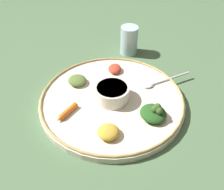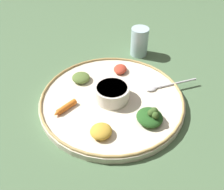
{
  "view_description": "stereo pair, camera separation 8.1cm",
  "coord_description": "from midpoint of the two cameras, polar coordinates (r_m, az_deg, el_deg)",
  "views": [
    {
      "loc": [
        -0.41,
        0.45,
        0.57
      ],
      "look_at": [
        0.0,
        0.0,
        0.04
      ],
      "focal_mm": 42.6,
      "sensor_mm": 36.0,
      "label": 1
    },
    {
      "loc": [
        -0.47,
        0.39,
        0.57
      ],
      "look_at": [
        0.0,
        0.0,
        0.04
      ],
      "focal_mm": 42.6,
      "sensor_mm": 36.0,
      "label": 2
    }
  ],
  "objects": [
    {
      "name": "ground_plane",
      "position": [
        0.84,
        -2.78,
        -1.97
      ],
      "size": [
        2.4,
        2.4,
        0.0
      ],
      "primitive_type": "plane",
      "color": "#4C6B47"
    },
    {
      "name": "carrot_near_spoon",
      "position": [
        0.78,
        -12.57,
        -3.74
      ],
      "size": [
        0.03,
        0.08,
        0.02
      ],
      "color": "orange",
      "rests_on": "platter"
    },
    {
      "name": "mound_collards",
      "position": [
        0.88,
        -10.1,
        3.02
      ],
      "size": [
        0.07,
        0.07,
        0.02
      ],
      "primitive_type": "ellipsoid",
      "rotation": [
        0.0,
        0.0,
        4.97
      ],
      "color": "#567033",
      "rests_on": "platter"
    },
    {
      "name": "platter_rim",
      "position": [
        0.82,
        -2.83,
        -0.75
      ],
      "size": [
        0.44,
        0.44,
        0.01
      ],
      "primitive_type": "torus",
      "color": "tan",
      "rests_on": "platter"
    },
    {
      "name": "mound_berbere_red",
      "position": [
        0.93,
        -1.93,
        5.58
      ],
      "size": [
        0.07,
        0.07,
        0.02
      ],
      "primitive_type": "ellipsoid",
      "rotation": [
        0.0,
        0.0,
        2.22
      ],
      "color": "#B73D28",
      "rests_on": "platter"
    },
    {
      "name": "platter",
      "position": [
        0.83,
        -2.8,
        -1.44
      ],
      "size": [
        0.45,
        0.45,
        0.02
      ],
      "primitive_type": "cylinder",
      "color": "beige",
      "rests_on": "ground_plane"
    },
    {
      "name": "greens_pile",
      "position": [
        0.75,
        5.97,
        -3.89
      ],
      "size": [
        0.1,
        0.09,
        0.05
      ],
      "color": "#23511E",
      "rests_on": "platter"
    },
    {
      "name": "spoon",
      "position": [
        0.88,
        7.71,
        2.71
      ],
      "size": [
        0.08,
        0.18,
        0.01
      ],
      "color": "silver",
      "rests_on": "platter"
    },
    {
      "name": "center_bowl",
      "position": [
        0.8,
        -2.88,
        0.39
      ],
      "size": [
        0.11,
        0.11,
        0.05
      ],
      "color": "silver",
      "rests_on": "platter"
    },
    {
      "name": "mound_lentil_yellow",
      "position": [
        0.71,
        -4.09,
        -8.08
      ],
      "size": [
        0.07,
        0.07,
        0.03
      ],
      "primitive_type": "ellipsoid",
      "rotation": [
        0.0,
        0.0,
        4.55
      ],
      "color": "gold",
      "rests_on": "platter"
    },
    {
      "name": "drinking_glass",
      "position": [
        1.05,
        1.41,
        11.24
      ],
      "size": [
        0.07,
        0.07,
        0.11
      ],
      "color": "silver",
      "rests_on": "ground_plane"
    }
  ]
}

